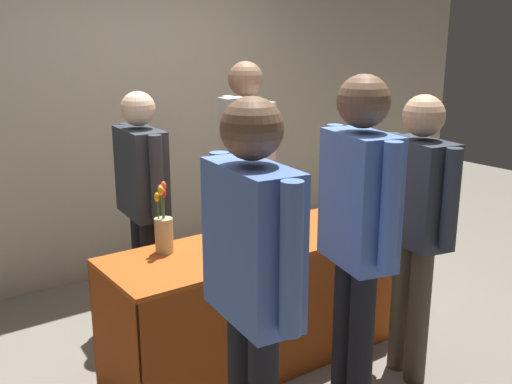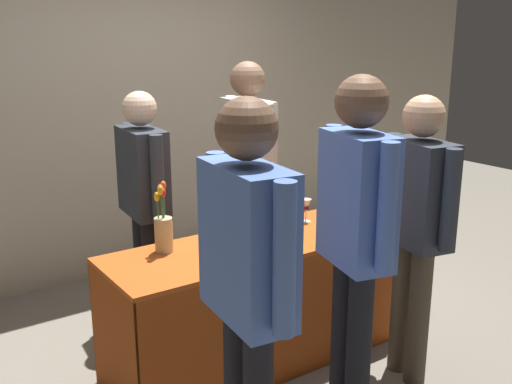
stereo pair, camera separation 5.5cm
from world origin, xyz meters
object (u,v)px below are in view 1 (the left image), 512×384
(featured_wine_bottle, at_px, (277,209))
(wine_glass_near_vendor, at_px, (305,205))
(vendor_presenter, at_px, (246,161))
(flower_vase, at_px, (164,230))
(display_bottle_0, at_px, (258,229))
(taster_foreground_right, at_px, (252,272))
(tasting_table, at_px, (256,281))

(featured_wine_bottle, bearing_deg, wine_glass_near_vendor, 14.94)
(wine_glass_near_vendor, bearing_deg, vendor_presenter, 95.95)
(featured_wine_bottle, xyz_separation_m, flower_vase, (-0.71, 0.10, -0.02))
(featured_wine_bottle, xyz_separation_m, display_bottle_0, (-0.30, -0.22, -0.01))
(featured_wine_bottle, xyz_separation_m, taster_foreground_right, (-0.86, -0.96, 0.13))
(featured_wine_bottle, height_order, wine_glass_near_vendor, featured_wine_bottle)
(display_bottle_0, bearing_deg, flower_vase, 141.26)
(featured_wine_bottle, distance_m, wine_glass_near_vendor, 0.30)
(wine_glass_near_vendor, relative_size, vendor_presenter, 0.09)
(featured_wine_bottle, height_order, display_bottle_0, featured_wine_bottle)
(featured_wine_bottle, distance_m, taster_foreground_right, 1.30)
(vendor_presenter, bearing_deg, wine_glass_near_vendor, 12.90)
(display_bottle_0, relative_size, wine_glass_near_vendor, 2.22)
(wine_glass_near_vendor, relative_size, flower_vase, 0.37)
(featured_wine_bottle, distance_m, vendor_presenter, 0.71)
(wine_glass_near_vendor, xyz_separation_m, vendor_presenter, (-0.06, 0.58, 0.20))
(tasting_table, xyz_separation_m, vendor_presenter, (0.42, 0.71, 0.55))
(wine_glass_near_vendor, xyz_separation_m, flower_vase, (-0.99, 0.03, 0.02))
(taster_foreground_right, bearing_deg, display_bottle_0, -30.78)
(display_bottle_0, distance_m, wine_glass_near_vendor, 0.66)
(display_bottle_0, bearing_deg, taster_foreground_right, -127.10)
(flower_vase, distance_m, vendor_presenter, 1.09)
(flower_vase, xyz_separation_m, vendor_presenter, (0.93, 0.55, 0.18))
(display_bottle_0, xyz_separation_m, flower_vase, (-0.40, 0.32, -0.01))
(tasting_table, bearing_deg, display_bottle_0, -122.68)
(tasting_table, height_order, taster_foreground_right, taster_foreground_right)
(featured_wine_bottle, distance_m, flower_vase, 0.71)
(flower_vase, bearing_deg, display_bottle_0, -38.74)
(flower_vase, bearing_deg, taster_foreground_right, -98.30)
(flower_vase, bearing_deg, featured_wine_bottle, -8.09)
(tasting_table, distance_m, vendor_presenter, 0.99)
(vendor_presenter, bearing_deg, flower_vase, -52.37)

